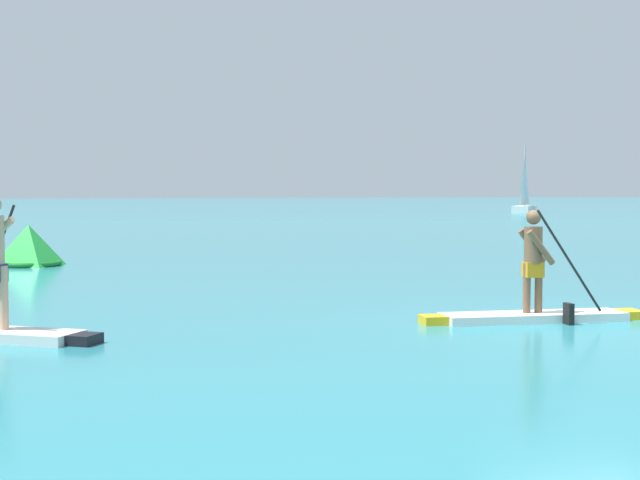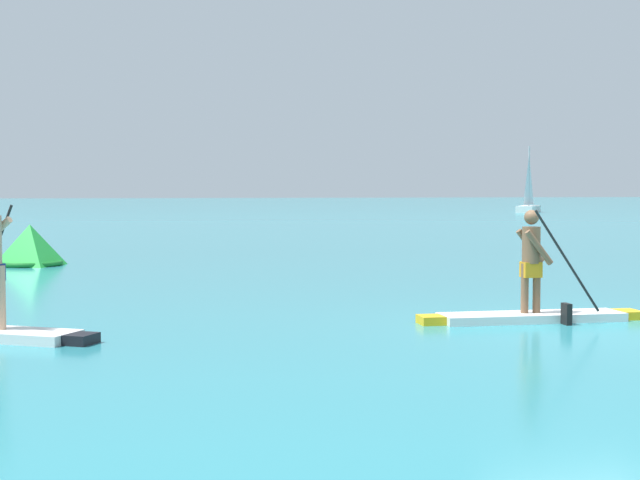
% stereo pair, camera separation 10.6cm
% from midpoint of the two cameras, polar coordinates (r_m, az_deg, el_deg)
% --- Properties ---
extents(ground, '(440.00, 440.00, 0.00)m').
position_cam_midpoint_polar(ground, '(13.19, 16.21, -5.25)').
color(ground, teal).
extents(paddleboarder_mid_center, '(3.37, 0.97, 1.63)m').
position_cam_midpoint_polar(paddleboarder_mid_center, '(13.73, 12.78, -3.65)').
color(paddleboarder_mid_center, white).
rests_on(paddleboarder_mid_center, ground).
extents(race_marker_buoy, '(1.65, 1.65, 1.03)m').
position_cam_midpoint_polar(race_marker_buoy, '(24.35, -17.49, -0.45)').
color(race_marker_buoy, green).
rests_on(race_marker_buoy, ground).
extents(sailboat_right_horizon, '(4.46, 5.45, 5.67)m').
position_cam_midpoint_polar(sailboat_right_horizon, '(81.79, 12.35, 2.17)').
color(sailboat_right_horizon, white).
rests_on(sailboat_right_horizon, ground).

